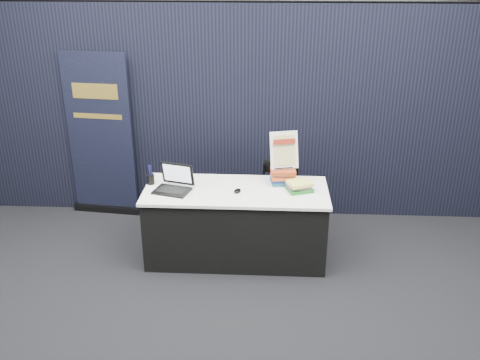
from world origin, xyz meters
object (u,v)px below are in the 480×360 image
at_px(laptop, 172,184).
at_px(book_stack_short, 299,186).
at_px(display_table, 236,223).
at_px(book_stack_tall, 283,176).
at_px(pullup_banner, 101,145).
at_px(stacking_chair, 280,198).
at_px(info_sign, 284,151).

xyz_separation_m(laptop, book_stack_short, (1.23, 0.06, -0.01)).
relative_size(display_table, laptop, 4.67).
bearing_deg(book_stack_tall, pullup_banner, 159.63).
relative_size(laptop, pullup_banner, 0.20).
bearing_deg(stacking_chair, display_table, -121.31).
distance_m(display_table, laptop, 0.75).
distance_m(laptop, stacking_chair, 1.21).
bearing_deg(book_stack_short, display_table, -178.41).
relative_size(laptop, info_sign, 1.01).
relative_size(book_stack_tall, stacking_chair, 0.29).
distance_m(laptop, book_stack_tall, 1.10).
distance_m(book_stack_short, stacking_chair, 0.56).
bearing_deg(display_table, book_stack_tall, 20.99).
distance_m(info_sign, pullup_banner, 2.21).
xyz_separation_m(display_table, info_sign, (0.46, 0.21, 0.71)).
relative_size(book_stack_tall, pullup_banner, 0.13).
bearing_deg(info_sign, book_stack_short, -66.24).
xyz_separation_m(laptop, book_stack_tall, (1.08, 0.22, 0.02)).
height_order(book_stack_short, info_sign, info_sign).
xyz_separation_m(book_stack_tall, stacking_chair, (-0.02, 0.25, -0.36)).
xyz_separation_m(book_stack_tall, book_stack_short, (0.15, -0.16, -0.03)).
bearing_deg(pullup_banner, stacking_chair, -7.98).
bearing_deg(stacking_chair, book_stack_tall, -71.14).
relative_size(display_table, book_stack_tall, 7.45).
bearing_deg(info_sign, stacking_chair, 81.01).
xyz_separation_m(pullup_banner, stacking_chair, (2.05, -0.52, -0.38)).
bearing_deg(pullup_banner, laptop, -38.81).
bearing_deg(display_table, book_stack_short, 1.59).
xyz_separation_m(laptop, info_sign, (1.08, 0.25, 0.28)).
distance_m(info_sign, stacking_chair, 0.66).
bearing_deg(book_stack_tall, book_stack_short, -47.76).
bearing_deg(stacking_chair, info_sign, -70.58).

